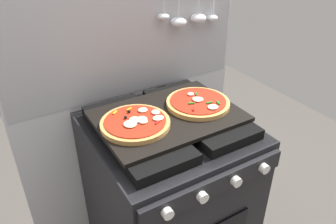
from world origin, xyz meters
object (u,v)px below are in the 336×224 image
at_px(baking_tray, 168,116).
at_px(pizza_left, 136,123).
at_px(pizza_right, 198,102).
at_px(stove, 168,202).

relative_size(baking_tray, pizza_left, 2.13).
xyz_separation_m(pizza_left, pizza_right, (0.28, 0.01, -0.00)).
bearing_deg(pizza_right, baking_tray, -178.76).
bearing_deg(pizza_right, stove, -178.09).
distance_m(stove, pizza_left, 0.50).
xyz_separation_m(stove, pizza_right, (0.14, 0.00, 0.48)).
bearing_deg(baking_tray, pizza_left, -177.10).
relative_size(stove, baking_tray, 1.67).
bearing_deg(stove, pizza_left, -177.77).
relative_size(stove, pizza_left, 3.55).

